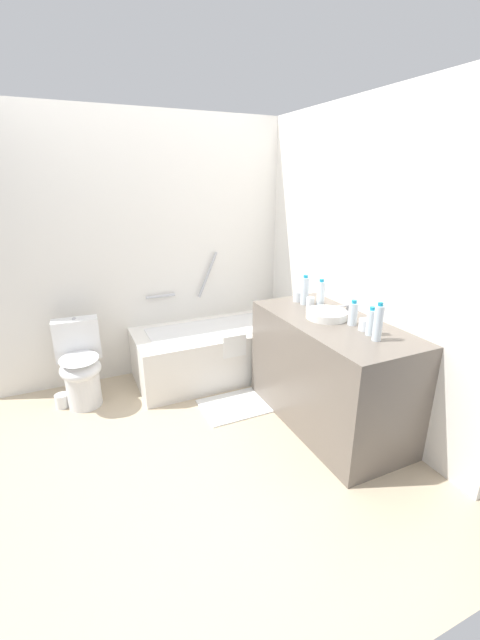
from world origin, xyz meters
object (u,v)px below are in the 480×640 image
at_px(water_bottle_2, 305,291).
at_px(toilet_paper_roll, 62,401).
at_px(water_bottle_3, 321,295).
at_px(drinking_glass_1, 298,296).
at_px(water_bottle_0, 378,323).
at_px(drinking_glass_0, 310,303).
at_px(water_bottle_4, 371,322).
at_px(toilet, 81,367).
at_px(sink_faucet, 346,310).
at_px(water_bottle_1, 353,314).
at_px(bathtub, 214,350).
at_px(drinking_glass_2, 364,325).
at_px(sink_basin, 327,314).
at_px(bath_mat, 239,405).

bearing_deg(water_bottle_2, toilet_paper_roll, 161.37).
distance_m(water_bottle_3, drinking_glass_1, 0.26).
distance_m(water_bottle_0, drinking_glass_0, 0.73).
relative_size(drinking_glass_0, drinking_glass_1, 1.09).
bearing_deg(water_bottle_4, toilet, 141.74).
bearing_deg(sink_faucet, water_bottle_3, 114.95).
distance_m(water_bottle_0, water_bottle_1, 0.30).
bearing_deg(water_bottle_1, water_bottle_4, -95.95).
relative_size(bathtub, drinking_glass_2, 18.64).
distance_m(sink_basin, sink_faucet, 0.18).
relative_size(water_bottle_1, bath_mat, 0.28).
bearing_deg(toilet, bathtub, 93.52).
distance_m(water_bottle_1, water_bottle_3, 0.40).
relative_size(bathtub, toilet, 2.04).
distance_m(bathtub, water_bottle_4, 1.68).
bearing_deg(drinking_glass_0, water_bottle_0, -88.96).
bearing_deg(bathtub, drinking_glass_0, -56.33).
bearing_deg(toilet_paper_roll, water_bottle_1, -31.40).
xyz_separation_m(drinking_glass_0, drinking_glass_2, (0.06, -0.56, -0.01)).
bearing_deg(water_bottle_0, bathtub, 109.57).
bearing_deg(water_bottle_3, bathtub, 125.85).
xyz_separation_m(water_bottle_3, water_bottle_4, (-0.03, -0.60, -0.02)).
bearing_deg(water_bottle_2, water_bottle_1, -86.14).
bearing_deg(drinking_glass_1, water_bottle_2, -86.42).
height_order(bathtub, drinking_glass_1, bathtub).
distance_m(water_bottle_1, toilet_paper_roll, 2.48).
distance_m(toilet, drinking_glass_0, 1.98).
height_order(water_bottle_2, drinking_glass_2, water_bottle_2).
xyz_separation_m(water_bottle_0, water_bottle_1, (0.05, 0.29, -0.04)).
relative_size(bathtub, toilet_paper_roll, 12.69).
xyz_separation_m(sink_faucet, water_bottle_1, (-0.10, -0.19, 0.05)).
relative_size(water_bottle_0, drinking_glass_2, 3.17).
xyz_separation_m(water_bottle_3, toilet_paper_roll, (-1.99, 0.81, -0.90)).
height_order(water_bottle_4, bath_mat, water_bottle_4).
height_order(water_bottle_1, drinking_glass_1, water_bottle_1).
distance_m(water_bottle_3, bath_mat, 1.16).
bearing_deg(bath_mat, toilet_paper_roll, 156.32).
xyz_separation_m(water_bottle_0, water_bottle_4, (0.03, 0.09, -0.03)).
relative_size(water_bottle_2, bath_mat, 0.38).
bearing_deg(water_bottle_4, water_bottle_2, 91.24).
height_order(sink_faucet, toilet_paper_roll, sink_faucet).
xyz_separation_m(drinking_glass_1, bath_mat, (-0.56, -0.04, -0.89)).
distance_m(sink_faucet, water_bottle_1, 0.23).
bearing_deg(water_bottle_0, drinking_glass_0, 91.04).
relative_size(bathtub, water_bottle_0, 5.88).
bearing_deg(toilet, bath_mat, 65.79).
xyz_separation_m(water_bottle_3, drinking_glass_0, (-0.07, 0.04, -0.07)).
bearing_deg(bath_mat, water_bottle_1, -45.02).
xyz_separation_m(toilet, sink_faucet, (1.90, -1.01, 0.54)).
relative_size(sink_basin, drinking_glass_2, 3.81).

